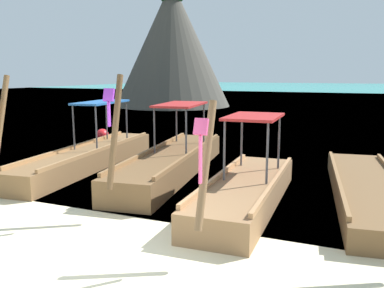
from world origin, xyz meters
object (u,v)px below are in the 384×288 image
longtail_boat_pink_ribbon (246,190)px  longtail_boat_turquoise_ribbon (367,190)px  longtail_boat_orange_ribbon (89,156)px  karst_rock (171,46)px  longtail_boat_violet_ribbon (172,161)px  mooring_buoy_near (102,135)px

longtail_boat_pink_ribbon → longtail_boat_turquoise_ribbon: bearing=29.9°
longtail_boat_orange_ribbon → karst_rock: 24.73m
longtail_boat_pink_ribbon → longtail_boat_turquoise_ribbon: 2.79m
longtail_boat_turquoise_ribbon → karst_rock: karst_rock is taller
longtail_boat_orange_ribbon → longtail_boat_turquoise_ribbon: bearing=-1.9°
longtail_boat_orange_ribbon → longtail_boat_violet_ribbon: size_ratio=1.00×
longtail_boat_violet_ribbon → mooring_buoy_near: (-5.17, 3.93, -0.10)m
longtail_boat_pink_ribbon → longtail_boat_violet_ribbon: bearing=144.9°
longtail_boat_violet_ribbon → longtail_boat_pink_ribbon: bearing=-35.1°
longtail_boat_turquoise_ribbon → mooring_buoy_near: (-10.28, 4.43, 0.03)m
longtail_boat_violet_ribbon → longtail_boat_turquoise_ribbon: bearing=-5.6°
longtail_boat_violet_ribbon → mooring_buoy_near: longtail_boat_violet_ribbon is taller
longtail_boat_turquoise_ribbon → karst_rock: (-16.17, 23.03, 4.89)m
longtail_boat_orange_ribbon → longtail_boat_pink_ribbon: (5.38, -1.65, -0.01)m
longtail_boat_pink_ribbon → longtail_boat_turquoise_ribbon: longtail_boat_turquoise_ribbon is taller
longtail_boat_turquoise_ribbon → longtail_boat_pink_ribbon: bearing=-150.1°
longtail_boat_pink_ribbon → longtail_boat_turquoise_ribbon: size_ratio=0.82×
longtail_boat_pink_ribbon → mooring_buoy_near: longtail_boat_pink_ribbon is taller
mooring_buoy_near → longtail_boat_orange_ribbon: bearing=-59.3°
karst_rock → mooring_buoy_near: karst_rock is taller
longtail_boat_pink_ribbon → longtail_boat_orange_ribbon: bearing=162.9°
longtail_boat_orange_ribbon → longtail_boat_turquoise_ribbon: 7.80m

